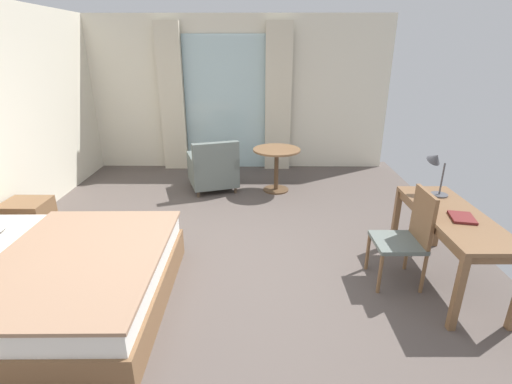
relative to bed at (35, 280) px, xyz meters
name	(u,v)px	position (x,y,z in m)	size (l,w,h in m)	color
ground	(220,269)	(1.56, 0.69, -0.33)	(5.98, 7.83, 0.10)	#564C47
wall_back	(237,95)	(1.56, 4.35, 1.10)	(5.58, 0.12, 2.75)	silver
balcony_glass_door	(226,104)	(1.35, 4.27, 0.93)	(1.50, 0.02, 2.42)	silver
curtain_panel_left	(172,99)	(0.38, 4.17, 1.03)	(0.44, 0.10, 2.63)	beige
curtain_panel_right	(278,99)	(2.32, 4.17, 1.03)	(0.47, 0.10, 2.63)	beige
bed	(35,280)	(0.00, 0.00, 0.00)	(2.23, 1.96, 1.13)	brown
nightstand	(29,219)	(-0.83, 1.31, -0.04)	(0.50, 0.44, 0.48)	brown
writing_desk	(452,222)	(3.82, 0.45, 0.37)	(0.57, 1.48, 0.74)	brown
desk_chair	(408,234)	(3.41, 0.44, 0.24)	(0.46, 0.45, 0.96)	slate
desk_lamp	(436,166)	(3.84, 0.99, 0.76)	(0.24, 0.27, 0.47)	#4C4C51
closed_book	(462,218)	(3.84, 0.33, 0.47)	(0.20, 0.25, 0.02)	maroon
armchair_by_window	(213,170)	(1.23, 3.00, 0.06)	(0.92, 0.93, 0.85)	slate
round_cafe_table	(277,160)	(2.25, 2.97, 0.24)	(0.75, 0.75, 0.70)	brown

